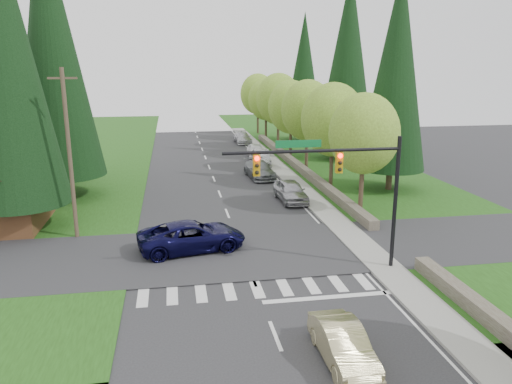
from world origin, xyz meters
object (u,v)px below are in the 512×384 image
object	(u,v)px
parked_car_a	(291,191)
parked_car_c	(262,157)
parked_car_e	(243,138)
suv_navy	(192,236)
parked_car_b	(259,170)
parked_car_d	(256,151)
sedan_champagne	(343,344)

from	to	relation	value
parked_car_a	parked_car_c	world-z (taller)	parked_car_a
parked_car_c	parked_car_e	xyz separation A→B (m)	(0.00, 14.07, -0.01)
parked_car_c	parked_car_e	distance (m)	14.07
parked_car_c	parked_car_a	bearing A→B (deg)	-88.95
suv_navy	parked_car_b	world-z (taller)	suv_navy
parked_car_c	parked_car_d	distance (m)	3.58
sedan_champagne	suv_navy	distance (m)	12.70
parked_car_d	parked_car_e	world-z (taller)	parked_car_d
parked_car_a	parked_car_b	bearing A→B (deg)	94.02
parked_car_a	parked_car_b	size ratio (longest dim) A/B	0.90
sedan_champagne	parked_car_c	xyz separation A→B (m)	(3.63, 36.05, 0.04)
suv_navy	parked_car_a	bearing A→B (deg)	-51.82
parked_car_a	parked_car_e	xyz separation A→B (m)	(0.47, 29.14, -0.09)
suv_navy	sedan_champagne	bearing A→B (deg)	-169.44
parked_car_a	parked_car_e	size ratio (longest dim) A/B	0.96
sedan_champagne	suv_navy	bearing A→B (deg)	110.79
suv_navy	parked_car_a	distance (m)	12.09
sedan_champagne	parked_car_b	bearing A→B (deg)	84.67
sedan_champagne	parked_car_e	world-z (taller)	parked_car_e
parked_car_a	parked_car_e	distance (m)	29.15
parked_car_b	parked_car_e	world-z (taller)	parked_car_b
sedan_champagne	parked_car_d	world-z (taller)	parked_car_d
sedan_champagne	parked_car_c	bearing A→B (deg)	83.26
sedan_champagne	parked_car_b	distance (m)	29.45
suv_navy	parked_car_e	bearing A→B (deg)	-23.50
sedan_champagne	parked_car_d	size ratio (longest dim) A/B	0.91
suv_navy	parked_car_c	bearing A→B (deg)	-30.20
parked_car_e	sedan_champagne	bearing A→B (deg)	-95.46
sedan_champagne	parked_car_c	distance (m)	36.23
suv_navy	parked_car_b	size ratio (longest dim) A/B	1.14
parked_car_b	parked_car_c	distance (m)	6.82
parked_car_b	parked_car_c	bearing A→B (deg)	73.60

